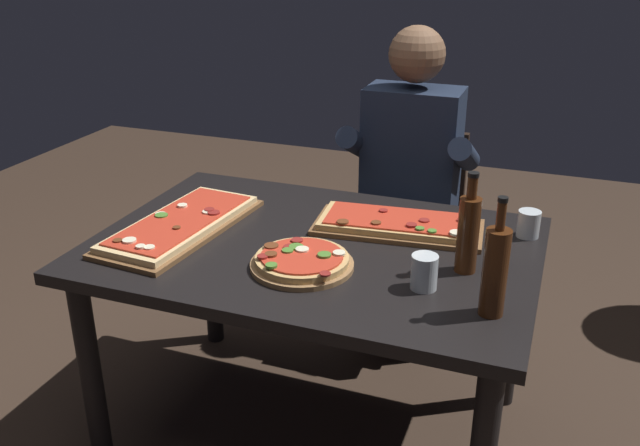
{
  "coord_description": "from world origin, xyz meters",
  "views": [
    {
      "loc": [
        0.71,
        -1.87,
        1.67
      ],
      "look_at": [
        0.0,
        0.05,
        0.79
      ],
      "focal_mm": 38.69,
      "sensor_mm": 36.0,
      "label": 1
    }
  ],
  "objects": [
    {
      "name": "seated_diner",
      "position": [
        0.13,
        0.74,
        0.74
      ],
      "size": [
        0.53,
        0.41,
        1.33
      ],
      "color": "#23232D",
      "rests_on": "ground_plane"
    },
    {
      "name": "pizza_rectangular_front",
      "position": [
        0.22,
        0.2,
        0.76
      ],
      "size": [
        0.58,
        0.3,
        0.05
      ],
      "color": "brown",
      "rests_on": "dining_table"
    },
    {
      "name": "dining_table",
      "position": [
        0.0,
        0.0,
        0.64
      ],
      "size": [
        1.4,
        0.96,
        0.74
      ],
      "color": "black",
      "rests_on": "ground_plane"
    },
    {
      "name": "wine_bottle_dark",
      "position": [
        0.48,
        -0.02,
        0.86
      ],
      "size": [
        0.06,
        0.06,
        0.31
      ],
      "color": "#47230F",
      "rests_on": "dining_table"
    },
    {
      "name": "tumbler_far_side",
      "position": [
        0.63,
        0.29,
        0.78
      ],
      "size": [
        0.07,
        0.07,
        0.09
      ],
      "color": "silver",
      "rests_on": "dining_table"
    },
    {
      "name": "diner_chair",
      "position": [
        0.13,
        0.86,
        0.49
      ],
      "size": [
        0.44,
        0.44,
        0.87
      ],
      "color": "black",
      "rests_on": "ground_plane"
    },
    {
      "name": "ground_plane",
      "position": [
        0.0,
        0.0,
        0.0
      ],
      "size": [
        6.4,
        6.4,
        0.0
      ],
      "primitive_type": "plane",
      "color": "#38281E"
    },
    {
      "name": "pizza_round_far",
      "position": [
        0.03,
        -0.17,
        0.76
      ],
      "size": [
        0.31,
        0.31,
        0.05
      ],
      "color": "olive",
      "rests_on": "dining_table"
    },
    {
      "name": "pizza_rectangular_left",
      "position": [
        -0.45,
        -0.06,
        0.76
      ],
      "size": [
        0.33,
        0.65,
        0.05
      ],
      "color": "brown",
      "rests_on": "dining_table"
    },
    {
      "name": "tumbler_near_camera",
      "position": [
        0.39,
        -0.17,
        0.78
      ],
      "size": [
        0.08,
        0.08,
        0.1
      ],
      "color": "silver",
      "rests_on": "dining_table"
    },
    {
      "name": "oil_bottle_amber",
      "position": [
        0.59,
        -0.25,
        0.87
      ],
      "size": [
        0.07,
        0.07,
        0.33
      ],
      "color": "#47230F",
      "rests_on": "dining_table"
    }
  ]
}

